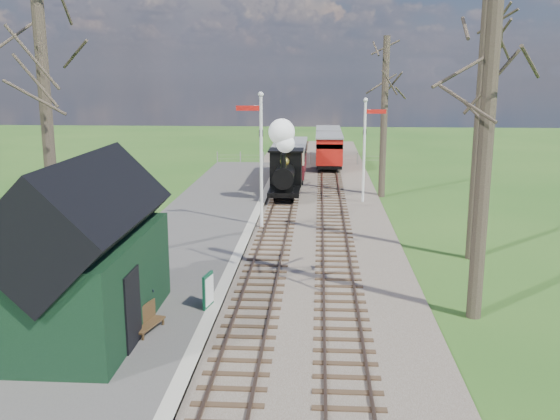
# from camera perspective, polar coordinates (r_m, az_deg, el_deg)

# --- Properties ---
(ground) EXTENTS (140.00, 140.00, 0.00)m
(ground) POSITION_cam_1_polar(r_m,az_deg,el_deg) (13.73, -5.08, -18.60)
(ground) COLOR #255219
(ground) RESTS_ON ground
(distant_hills) EXTENTS (114.40, 48.00, 22.02)m
(distant_hills) POSITION_cam_1_polar(r_m,az_deg,el_deg) (79.47, 3.12, -4.47)
(distant_hills) COLOR #385B23
(distant_hills) RESTS_ON ground
(ballast_bed) EXTENTS (8.00, 60.00, 0.10)m
(ballast_bed) POSITION_cam_1_polar(r_m,az_deg,el_deg) (34.34, 2.56, 0.74)
(ballast_bed) COLOR brown
(ballast_bed) RESTS_ON ground
(track_near) EXTENTS (1.60, 60.00, 0.15)m
(track_near) POSITION_cam_1_polar(r_m,az_deg,el_deg) (34.37, 0.40, 0.85)
(track_near) COLOR brown
(track_near) RESTS_ON ground
(track_far) EXTENTS (1.60, 60.00, 0.15)m
(track_far) POSITION_cam_1_polar(r_m,az_deg,el_deg) (34.33, 4.73, 0.79)
(track_far) COLOR brown
(track_far) RESTS_ON ground
(platform) EXTENTS (5.00, 44.00, 0.20)m
(platform) POSITION_cam_1_polar(r_m,az_deg,el_deg) (27.08, -7.99, -2.51)
(platform) COLOR #474442
(platform) RESTS_ON ground
(coping_strip) EXTENTS (0.40, 44.00, 0.21)m
(coping_strip) POSITION_cam_1_polar(r_m,az_deg,el_deg) (26.72, -3.15, -2.60)
(coping_strip) COLOR #B2AD9E
(coping_strip) RESTS_ON ground
(station_shed) EXTENTS (3.25, 6.30, 4.78)m
(station_shed) POSITION_cam_1_polar(r_m,az_deg,el_deg) (17.46, -17.33, -4.06)
(station_shed) COLOR black
(station_shed) RESTS_ON platform
(semaphore_near) EXTENTS (1.22, 0.24, 6.22)m
(semaphore_near) POSITION_cam_1_polar(r_m,az_deg,el_deg) (27.95, -1.87, 5.44)
(semaphore_near) COLOR silver
(semaphore_near) RESTS_ON ground
(semaphore_far) EXTENTS (1.22, 0.24, 5.72)m
(semaphore_far) POSITION_cam_1_polar(r_m,az_deg,el_deg) (33.90, 7.85, 6.13)
(semaphore_far) COLOR silver
(semaphore_far) RESTS_ON ground
(bare_trees) EXTENTS (15.51, 22.39, 12.00)m
(bare_trees) POSITION_cam_1_polar(r_m,az_deg,el_deg) (21.79, 2.16, 7.61)
(bare_trees) COLOR #382D23
(bare_trees) RESTS_ON ground
(fence_line) EXTENTS (12.60, 0.08, 1.00)m
(fence_line) POSITION_cam_1_polar(r_m,az_deg,el_deg) (48.08, 1.70, 4.76)
(fence_line) COLOR slate
(fence_line) RESTS_ON ground
(locomotive) EXTENTS (1.79, 4.17, 4.47)m
(locomotive) POSITION_cam_1_polar(r_m,az_deg,el_deg) (34.61, 0.44, 4.23)
(locomotive) COLOR black
(locomotive) RESTS_ON ground
(coach) EXTENTS (2.09, 7.15, 2.20)m
(coach) POSITION_cam_1_polar(r_m,az_deg,el_deg) (40.68, 0.93, 4.70)
(coach) COLOR black
(coach) RESTS_ON ground
(red_carriage_a) EXTENTS (1.96, 4.85, 2.06)m
(red_carriage_a) POSITION_cam_1_polar(r_m,az_deg,el_deg) (45.85, 4.51, 5.46)
(red_carriage_a) COLOR black
(red_carriage_a) RESTS_ON ground
(red_carriage_b) EXTENTS (1.96, 4.85, 2.06)m
(red_carriage_b) POSITION_cam_1_polar(r_m,az_deg,el_deg) (51.31, 4.42, 6.22)
(red_carriage_b) COLOR black
(red_carriage_b) RESTS_ON ground
(sign_board) EXTENTS (0.23, 0.71, 1.03)m
(sign_board) POSITION_cam_1_polar(r_m,az_deg,el_deg) (18.82, -6.58, -7.31)
(sign_board) COLOR #0D4028
(sign_board) RESTS_ON platform
(bench) EXTENTS (0.67, 1.30, 0.71)m
(bench) POSITION_cam_1_polar(r_m,az_deg,el_deg) (17.48, -12.19, -9.77)
(bench) COLOR #412C17
(bench) RESTS_ON platform
(person) EXTENTS (0.44, 0.57, 1.41)m
(person) POSITION_cam_1_polar(r_m,az_deg,el_deg) (18.25, -11.98, -7.54)
(person) COLOR #1A1F2F
(person) RESTS_ON platform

